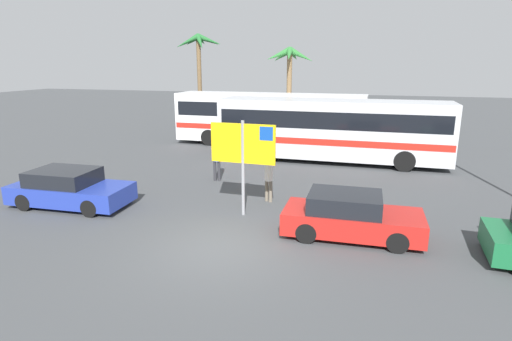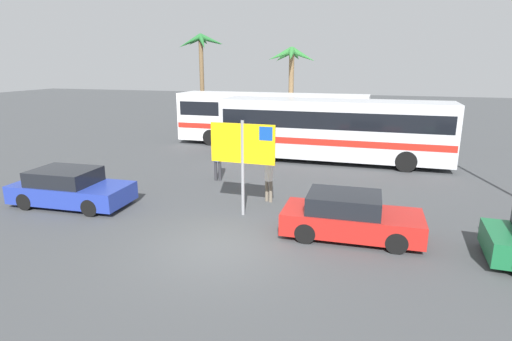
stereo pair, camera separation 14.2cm
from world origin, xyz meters
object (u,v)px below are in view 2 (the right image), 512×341
object	(u,v)px
bus_rear_coach	(271,117)
ferry_sign	(244,147)
pedestrian_near_sign	(269,176)
bus_front_coach	(333,128)
car_blue	(70,188)
pedestrian_crossing_lot	(217,156)
car_red	(349,217)

from	to	relation	value
bus_rear_coach	ferry_sign	size ratio (longest dim) A/B	3.61
bus_rear_coach	pedestrian_near_sign	xyz separation A→B (m)	(2.68, -10.57, -0.81)
bus_front_coach	car_blue	world-z (taller)	bus_front_coach
car_blue	pedestrian_crossing_lot	xyz separation A→B (m)	(3.85, 4.55, 0.44)
car_red	pedestrian_near_sign	xyz separation A→B (m)	(-3.10, 2.45, 0.34)
car_blue	pedestrian_crossing_lot	size ratio (longest dim) A/B	2.35
bus_rear_coach	pedestrian_near_sign	bearing A→B (deg)	-75.75
ferry_sign	pedestrian_near_sign	size ratio (longest dim) A/B	1.92
bus_front_coach	pedestrian_near_sign	xyz separation A→B (m)	(-1.47, -7.19, -0.81)
bus_front_coach	car_red	size ratio (longest dim) A/B	2.88
ferry_sign	pedestrian_crossing_lot	xyz separation A→B (m)	(-2.44, 3.70, -1.25)
bus_front_coach	pedestrian_near_sign	world-z (taller)	bus_front_coach
bus_rear_coach	pedestrian_near_sign	world-z (taller)	bus_rear_coach
bus_rear_coach	pedestrian_near_sign	size ratio (longest dim) A/B	6.95
bus_rear_coach	ferry_sign	distance (m)	12.38
bus_rear_coach	pedestrian_crossing_lot	distance (m)	8.49
ferry_sign	pedestrian_near_sign	bearing A→B (deg)	76.75
car_red	bus_rear_coach	bearing A→B (deg)	112.75
bus_front_coach	car_red	distance (m)	9.84
bus_front_coach	car_blue	bearing A→B (deg)	-130.42
bus_front_coach	car_blue	xyz separation A→B (m)	(-8.19, -9.62, -1.15)
car_red	pedestrian_crossing_lot	xyz separation A→B (m)	(-5.97, 4.57, 0.44)
pedestrian_crossing_lot	pedestrian_near_sign	xyz separation A→B (m)	(2.87, -2.12, -0.10)
bus_rear_coach	car_red	bearing A→B (deg)	-66.07
car_red	car_blue	bearing A→B (deg)	178.71
bus_rear_coach	car_blue	distance (m)	13.67
car_red	pedestrian_near_sign	bearing A→B (deg)	140.43
bus_rear_coach	ferry_sign	world-z (taller)	ferry_sign
bus_rear_coach	ferry_sign	bearing A→B (deg)	-79.47
car_blue	car_red	bearing A→B (deg)	-2.55
ferry_sign	bus_rear_coach	bearing A→B (deg)	102.29
bus_front_coach	car_red	xyz separation A→B (m)	(1.62, -9.64, -1.15)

